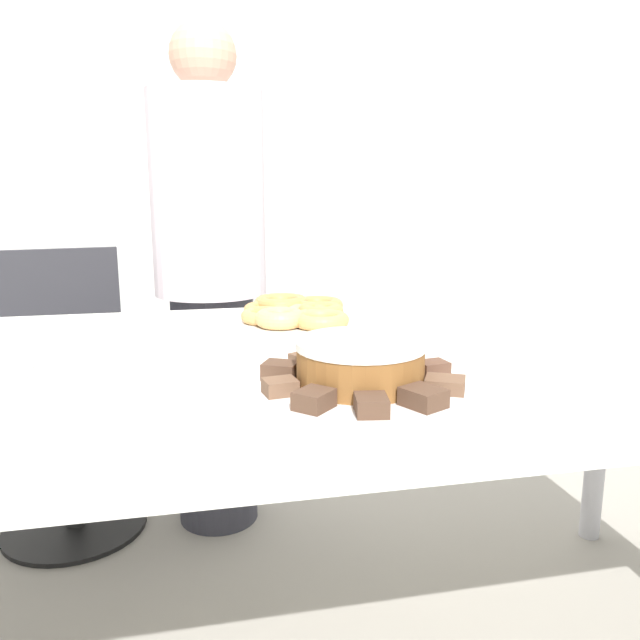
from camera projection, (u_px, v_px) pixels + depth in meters
name	position (u px, v px, depth m)	size (l,w,h in m)	color
wall_back	(245.00, 132.00, 2.61)	(8.00, 0.05, 2.60)	silver
table	(332.00, 389.00, 1.20)	(1.99, 1.00, 0.76)	silver
person_standing	(211.00, 275.00, 1.90)	(0.34, 0.34, 1.54)	#383842
office_chair_left	(65.00, 400.00, 1.97)	(0.51, 0.51, 0.88)	black
plate_cake	(360.00, 388.00, 0.96)	(0.34, 0.34, 0.01)	white
plate_donuts	(293.00, 322.00, 1.44)	(0.38, 0.38, 0.01)	white
frosted_cake	(360.00, 362.00, 0.95)	(0.20, 0.20, 0.07)	brown
lamington_0	(351.00, 356.00, 1.08)	(0.05, 0.06, 0.02)	brown
lamington_1	(308.00, 360.00, 1.05)	(0.07, 0.07, 0.02)	brown
lamington_2	(281.00, 370.00, 0.99)	(0.07, 0.06, 0.03)	#513828
lamington_3	(280.00, 387.00, 0.91)	(0.05, 0.05, 0.02)	brown
lamington_4	(314.00, 399.00, 0.85)	(0.07, 0.07, 0.03)	#513828
lamington_5	(371.00, 405.00, 0.83)	(0.05, 0.06, 0.02)	#513828
lamington_6	(423.00, 397.00, 0.86)	(0.07, 0.07, 0.03)	#513828
lamington_7	(445.00, 384.00, 0.92)	(0.07, 0.07, 0.02)	brown
lamington_8	(433.00, 369.00, 1.00)	(0.05, 0.05, 0.02)	brown
lamington_9	(397.00, 358.00, 1.06)	(0.07, 0.07, 0.03)	brown
donut_0	(293.00, 313.00, 1.44)	(0.11, 0.11, 0.03)	#E5AD66
donut_1	(321.00, 311.00, 1.44)	(0.11, 0.11, 0.03)	#D18E4C
donut_2	(318.00, 306.00, 1.52)	(0.12, 0.12, 0.03)	#C68447
donut_3	(281.00, 304.00, 1.52)	(0.13, 0.13, 0.04)	#C68447
donut_4	(267.00, 310.00, 1.47)	(0.11, 0.11, 0.03)	#D18E4C
donut_5	(266.00, 316.00, 1.41)	(0.11, 0.11, 0.03)	tan
donut_6	(280.00, 318.00, 1.36)	(0.11, 0.11, 0.04)	#E5AD66
donut_7	(321.00, 320.00, 1.36)	(0.12, 0.12, 0.03)	tan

